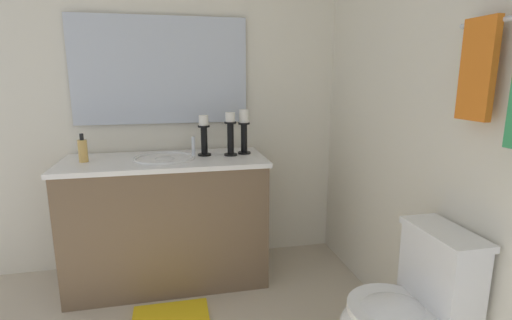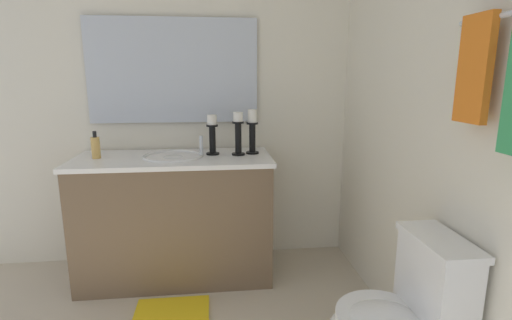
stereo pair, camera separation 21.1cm
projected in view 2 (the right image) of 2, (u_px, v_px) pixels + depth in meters
The scene contains 10 objects.
wall_back at pixel (436, 112), 1.78m from camera, with size 2.41×0.04×2.45m, color silver.
wall_left at pixel (154, 99), 2.79m from camera, with size 0.04×2.91×2.45m, color silver.
vanity_cabinet at pixel (176, 217), 2.66m from camera, with size 0.58×1.32×0.86m.
sink_basin at pixel (173, 162), 2.57m from camera, with size 0.40×0.40×0.24m.
mirror at pixel (173, 71), 2.71m from camera, with size 0.02×1.20×0.73m, color silver.
candle_holder_tall at pixel (252, 130), 2.64m from camera, with size 0.09×0.09×0.31m.
candle_holder_short at pixel (238, 133), 2.59m from camera, with size 0.09×0.09×0.29m.
candle_holder_mid at pixel (212, 134), 2.61m from camera, with size 0.09×0.09×0.27m.
soap_bottle at pixel (96, 147), 2.50m from camera, with size 0.06×0.06×0.18m.
towel_near_vanity at pixel (475, 69), 1.40m from camera, with size 0.16×0.03×0.39m, color orange.
Camera 2 is at (1.68, 0.42, 1.39)m, focal length 26.81 mm.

